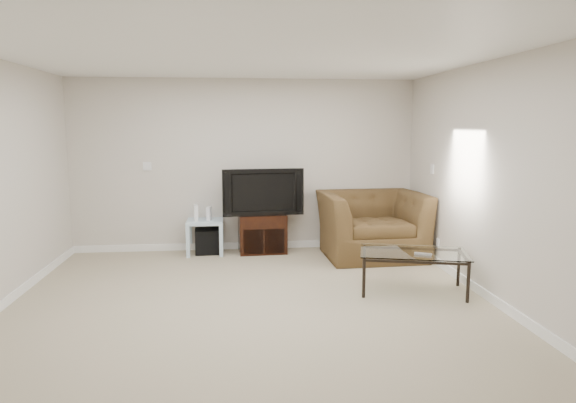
{
  "coord_description": "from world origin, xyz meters",
  "views": [
    {
      "loc": [
        -0.14,
        -5.03,
        1.83
      ],
      "look_at": [
        0.5,
        1.2,
        0.9
      ],
      "focal_mm": 32.0,
      "sensor_mm": 36.0,
      "label": 1
    }
  ],
  "objects": [
    {
      "name": "game_case",
      "position": [
        -0.53,
        2.26,
        0.59
      ],
      "size": [
        0.07,
        0.15,
        0.19
      ],
      "primitive_type": "cube",
      "rotation": [
        0.0,
        0.0,
        -0.16
      ],
      "color": "silver",
      "rests_on": "side_table"
    },
    {
      "name": "side_table",
      "position": [
        -0.59,
        2.28,
        0.24
      ],
      "size": [
        0.51,
        0.51,
        0.49
      ],
      "primitive_type": null,
      "rotation": [
        0.0,
        0.0,
        0.01
      ],
      "color": "silver",
      "rests_on": "floor"
    },
    {
      "name": "ceiling",
      "position": [
        0.0,
        0.0,
        2.5
      ],
      "size": [
        5.0,
        5.0,
        0.0
      ],
      "primitive_type": "plane",
      "color": "white",
      "rests_on": "ground"
    },
    {
      "name": "plate_right_switch",
      "position": [
        2.49,
        1.6,
        1.25
      ],
      "size": [
        0.02,
        0.09,
        0.13
      ],
      "primitive_type": "cube",
      "color": "white",
      "rests_on": "wall_right"
    },
    {
      "name": "remote",
      "position": [
        1.85,
        0.15,
        0.46
      ],
      "size": [
        0.18,
        0.13,
        0.02
      ],
      "primitive_type": "cube",
      "rotation": [
        0.0,
        0.0,
        -0.51
      ],
      "color": "#B2B2B7",
      "rests_on": "coffee_table"
    },
    {
      "name": "plate_back",
      "position": [
        -1.4,
        2.49,
        1.25
      ],
      "size": [
        0.12,
        0.02,
        0.12
      ],
      "primitive_type": "cube",
      "color": "white",
      "rests_on": "wall_back"
    },
    {
      "name": "wall_right",
      "position": [
        2.5,
        0.0,
        1.25
      ],
      "size": [
        0.02,
        5.0,
        2.5
      ],
      "primitive_type": "cube",
      "color": "silver",
      "rests_on": "ground"
    },
    {
      "name": "subwoofer",
      "position": [
        -0.56,
        2.3,
        0.17
      ],
      "size": [
        0.37,
        0.37,
        0.35
      ],
      "primitive_type": "cube",
      "rotation": [
        0.0,
        0.0,
        0.06
      ],
      "color": "black",
      "rests_on": "floor"
    },
    {
      "name": "game_console",
      "position": [
        -0.71,
        2.26,
        0.6
      ],
      "size": [
        0.07,
        0.17,
        0.22
      ],
      "primitive_type": "cube",
      "rotation": [
        0.0,
        0.0,
        0.13
      ],
      "color": "white",
      "rests_on": "side_table"
    },
    {
      "name": "tv_stand",
      "position": [
        0.23,
        2.28,
        0.28
      ],
      "size": [
        0.7,
        0.51,
        0.56
      ],
      "primitive_type": null,
      "rotation": [
        0.0,
        0.0,
        0.06
      ],
      "color": "black",
      "rests_on": "floor"
    },
    {
      "name": "television",
      "position": [
        0.24,
        2.25,
        0.9
      ],
      "size": [
        1.09,
        0.32,
        0.67
      ],
      "primitive_type": "imported",
      "rotation": [
        0.0,
        0.0,
        0.1
      ],
      "color": "black",
      "rests_on": "tv_stand"
    },
    {
      "name": "wall_back",
      "position": [
        0.0,
        2.5,
        1.25
      ],
      "size": [
        5.0,
        0.02,
        2.5
      ],
      "primitive_type": "cube",
      "color": "silver",
      "rests_on": "ground"
    },
    {
      "name": "floor",
      "position": [
        0.0,
        0.0,
        0.0
      ],
      "size": [
        5.0,
        5.0,
        0.0
      ],
      "primitive_type": "plane",
      "color": "tan",
      "rests_on": "ground"
    },
    {
      "name": "recliner",
      "position": [
        1.76,
        1.88,
        0.61
      ],
      "size": [
        1.42,
        0.96,
        1.21
      ],
      "primitive_type": "imported",
      "rotation": [
        0.0,
        0.0,
        0.04
      ],
      "color": "#523922",
      "rests_on": "floor"
    },
    {
      "name": "plate_right_outlet",
      "position": [
        2.49,
        1.3,
        0.3
      ],
      "size": [
        0.02,
        0.08,
        0.12
      ],
      "primitive_type": "cube",
      "color": "white",
      "rests_on": "wall_right"
    },
    {
      "name": "dvd_player",
      "position": [
        0.24,
        2.24,
        0.47
      ],
      "size": [
        0.38,
        0.28,
        0.05
      ],
      "primitive_type": "cube",
      "rotation": [
        0.0,
        0.0,
        0.06
      ],
      "color": "black",
      "rests_on": "tv_stand"
    },
    {
      "name": "coffee_table",
      "position": [
        1.8,
        0.3,
        0.23
      ],
      "size": [
        1.28,
        0.92,
        0.45
      ],
      "primitive_type": null,
      "rotation": [
        0.0,
        0.0,
        -0.25
      ],
      "color": "black",
      "rests_on": "floor"
    }
  ]
}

